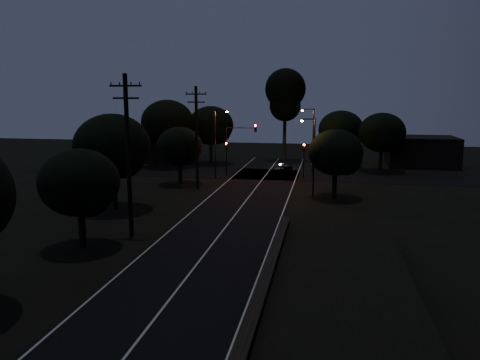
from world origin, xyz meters
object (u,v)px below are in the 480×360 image
(signal_mast, at_px, (240,140))
(streetlight_b, at_px, (312,136))
(streetlight_a, at_px, (217,139))
(streetlight_c, at_px, (312,152))
(tall_pine, at_px, (285,94))
(car, at_px, (286,166))
(signal_left, at_px, (226,153))
(utility_pole_mid, at_px, (128,153))
(signal_right, at_px, (304,154))
(utility_pole_far, at_px, (197,136))

(signal_mast, distance_m, streetlight_b, 9.15)
(streetlight_a, distance_m, streetlight_c, 13.72)
(streetlight_a, bearing_deg, tall_pine, 69.64)
(tall_pine, bearing_deg, car, -83.25)
(signal_left, bearing_deg, tall_pine, 69.54)
(utility_pole_mid, xyz_separation_m, streetlight_b, (11.31, 29.00, -1.10))
(signal_right, relative_size, signal_mast, 0.66)
(utility_pole_mid, xyz_separation_m, streetlight_c, (11.83, 15.00, -1.39))
(tall_pine, height_order, streetlight_c, tall_pine)
(tall_pine, bearing_deg, streetlight_a, -110.36)
(utility_pole_far, distance_m, tall_pine, 24.41)
(signal_left, height_order, streetlight_b, streetlight_b)
(utility_pole_mid, relative_size, streetlight_c, 1.47)
(car, bearing_deg, signal_right, 103.24)
(utility_pole_far, xyz_separation_m, streetlight_b, (11.31, 12.00, -0.85))
(utility_pole_mid, xyz_separation_m, signal_left, (1.40, 24.99, -2.90))
(signal_left, bearing_deg, streetlight_c, -43.76)
(utility_pole_mid, bearing_deg, signal_right, 67.01)
(streetlight_a, height_order, streetlight_b, same)
(utility_pole_far, bearing_deg, tall_pine, 73.07)
(utility_pole_far, distance_m, signal_mast, 8.64)
(utility_pole_far, height_order, signal_right, utility_pole_far)
(streetlight_b, xyz_separation_m, car, (-3.15, 1.25, -4.05))
(utility_pole_far, height_order, car, utility_pole_far)
(utility_pole_mid, xyz_separation_m, car, (8.15, 30.25, -5.15))
(tall_pine, relative_size, streetlight_b, 1.68)
(utility_pole_mid, height_order, car, utility_pole_mid)
(utility_pole_far, xyz_separation_m, signal_mast, (3.09, 7.99, -1.15))
(signal_mast, bearing_deg, signal_right, -0.03)
(streetlight_b, bearing_deg, car, 158.36)
(car, bearing_deg, signal_mast, 34.38)
(tall_pine, relative_size, streetlight_c, 1.79)
(utility_pole_mid, xyz_separation_m, tall_pine, (7.00, 40.00, 3.96))
(tall_pine, height_order, signal_right, tall_pine)
(signal_left, height_order, car, signal_left)
(utility_pole_far, bearing_deg, streetlight_b, 46.70)
(signal_right, bearing_deg, streetlight_a, -168.66)
(signal_right, distance_m, signal_mast, 7.66)
(signal_left, xyz_separation_m, streetlight_c, (10.43, -9.99, 1.51))
(signal_mast, height_order, streetlight_c, streetlight_c)
(signal_left, bearing_deg, streetlight_a, -109.59)
(signal_right, bearing_deg, signal_left, 180.00)
(streetlight_c, distance_m, car, 16.13)
(tall_pine, xyz_separation_m, signal_right, (3.60, -15.01, -6.86))
(tall_pine, xyz_separation_m, signal_mast, (-3.91, -15.01, -5.36))
(utility_pole_mid, height_order, signal_left, utility_pole_mid)
(utility_pole_far, relative_size, tall_pine, 0.78)
(utility_pole_far, height_order, tall_pine, tall_pine)
(signal_left, relative_size, signal_mast, 0.66)
(utility_pole_far, height_order, streetlight_c, utility_pole_far)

